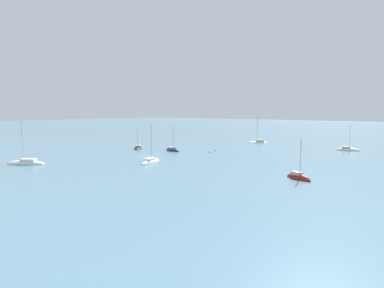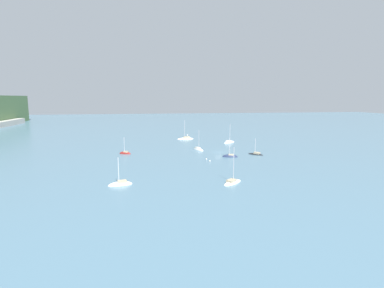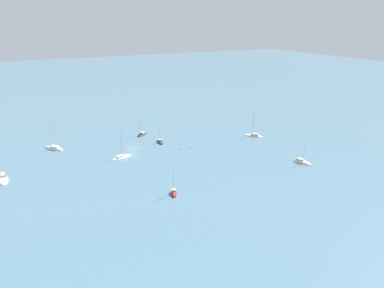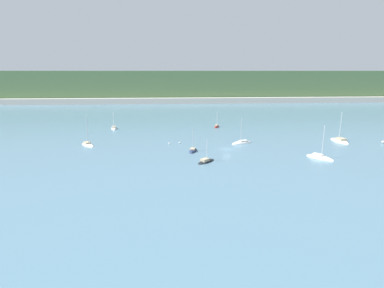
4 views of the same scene
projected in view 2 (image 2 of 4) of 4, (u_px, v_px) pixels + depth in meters
ground_plane at (218, 152)px, 120.58m from camera, size 600.00×600.00×0.00m
sailboat_0 at (198, 150)px, 125.53m from camera, size 7.55×4.28×9.38m
sailboat_1 at (230, 157)px, 110.63m from camera, size 3.32×5.99×7.80m
sailboat_2 at (186, 139)px, 158.18m from camera, size 4.04×9.01×10.83m
sailboat_3 at (232, 183)px, 76.72m from camera, size 6.21×6.81×9.90m
sailboat_4 at (125, 154)px, 116.71m from camera, size 3.21×4.91×7.38m
sailboat_5 at (229, 143)px, 145.43m from camera, size 6.52×7.52×10.13m
sailboat_6 at (120, 185)px, 75.04m from camera, size 3.38×6.35×7.99m
sailboat_7 at (256, 154)px, 115.05m from camera, size 5.90×5.77×6.65m
mooring_buoy_0 at (187, 135)px, 171.38m from camera, size 0.78×0.78×0.78m
mooring_buoy_1 at (206, 159)px, 105.33m from camera, size 0.51×0.51×0.51m
mooring_buoy_2 at (210, 161)px, 102.14m from camera, size 0.53×0.53×0.53m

